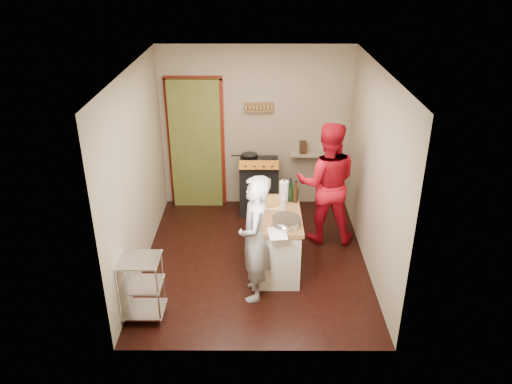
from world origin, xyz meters
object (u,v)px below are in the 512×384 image
island (275,239)px  person_red (327,183)px  person_stripe (255,239)px  stove (259,186)px  wire_shelving (141,285)px

island → person_red: 1.15m
person_stripe → person_red: 1.68m
person_stripe → person_red: bearing=145.0°
stove → person_stripe: (-0.05, -2.20, 0.35)m
wire_shelving → person_red: bearing=37.8°
person_stripe → person_red: size_ratio=0.89×
person_red → stove: bearing=-38.5°
wire_shelving → person_stripe: size_ratio=0.50×
island → person_stripe: person_stripe is taller
stove → wire_shelving: 2.94m
island → person_stripe: (-0.26, -0.58, 0.35)m
wire_shelving → island: 1.84m
stove → person_stripe: size_ratio=0.63×
person_stripe → stove: bearing=-179.7°
stove → person_stripe: bearing=-91.3°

